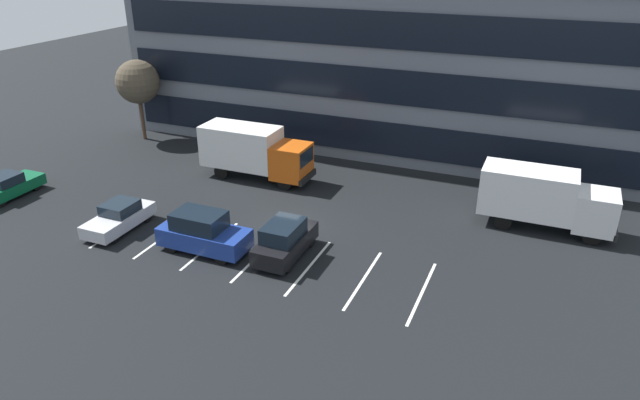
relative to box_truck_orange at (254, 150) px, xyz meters
The scene contains 9 objects.
ground_plane 7.87m from the box_truck_orange, 48.36° to the right, with size 120.00×120.00×0.00m, color black.
lot_markings 10.50m from the box_truck_orange, 60.60° to the right, with size 16.94×5.40×0.01m.
box_truck_orange is the anchor object (origin of this frame).
box_truck_white 17.92m from the box_truck_orange, ahead, with size 7.11×2.36×3.30m.
sedan_forest 15.17m from the box_truck_orange, 145.62° to the right, with size 1.73×4.14×1.48m.
sedan_silver 9.95m from the box_truck_orange, 109.45° to the right, with size 1.76×4.21×1.51m.
suv_navy 9.83m from the box_truck_orange, 76.71° to the right, with size 4.63×1.96×2.09m.
suv_black 10.64m from the box_truck_orange, 53.19° to the right, with size 1.79×4.22×1.91m.
bare_tree 12.76m from the box_truck_orange, 162.72° to the left, with size 3.30×3.30×6.19m.
Camera 1 is at (12.61, -25.23, 14.71)m, focal length 32.33 mm.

